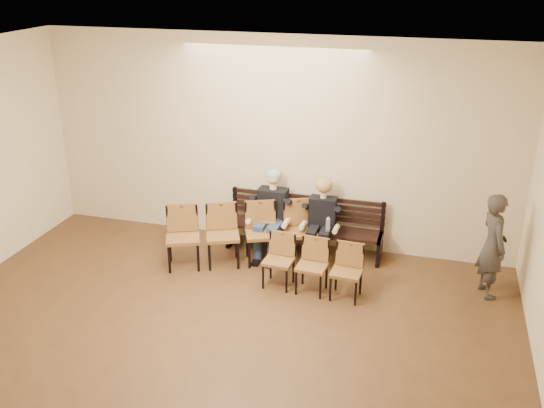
# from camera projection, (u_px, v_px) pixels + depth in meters

# --- Properties ---
(room_walls) EXTENTS (8.02, 10.01, 3.51)m
(room_walls) POSITION_uv_depth(u_px,v_px,m) (158.00, 184.00, 5.91)
(room_walls) COLOR beige
(room_walls) RESTS_ON ground
(bench) EXTENTS (2.60, 0.90, 0.45)m
(bench) POSITION_uv_depth(u_px,v_px,m) (303.00, 239.00, 10.08)
(bench) COLOR black
(bench) RESTS_ON ground
(seated_man) EXTENTS (0.59, 0.82, 1.43)m
(seated_man) POSITION_uv_depth(u_px,v_px,m) (271.00, 212.00, 9.92)
(seated_man) COLOR black
(seated_man) RESTS_ON ground
(seated_woman) EXTENTS (0.54, 0.74, 1.25)m
(seated_woman) POSITION_uv_depth(u_px,v_px,m) (321.00, 222.00, 9.74)
(seated_woman) COLOR black
(seated_woman) RESTS_ON ground
(laptop) EXTENTS (0.33, 0.27, 0.22)m
(laptop) POSITION_uv_depth(u_px,v_px,m) (269.00, 224.00, 9.85)
(laptop) COLOR #B6B6BA
(laptop) RESTS_ON bench
(water_bottle) EXTENTS (0.08, 0.08, 0.23)m
(water_bottle) POSITION_uv_depth(u_px,v_px,m) (328.00, 232.00, 9.54)
(water_bottle) COLOR silver
(water_bottle) RESTS_ON bench
(bag) EXTENTS (0.42, 0.32, 0.28)m
(bag) POSITION_uv_depth(u_px,v_px,m) (280.00, 246.00, 10.04)
(bag) COLOR black
(bag) RESTS_ON ground
(passerby) EXTENTS (0.63, 0.77, 1.81)m
(passerby) POSITION_uv_depth(u_px,v_px,m) (494.00, 238.00, 8.56)
(passerby) COLOR #36322C
(passerby) RESTS_ON ground
(chair_row_front) EXTENTS (2.41, 1.43, 0.98)m
(chair_row_front) POSITION_uv_depth(u_px,v_px,m) (242.00, 235.00, 9.61)
(chair_row_front) COLOR olive
(chair_row_front) RESTS_ON ground
(chair_row_back) EXTENTS (1.48, 0.54, 0.81)m
(chair_row_back) POSITION_uv_depth(u_px,v_px,m) (312.00, 267.00, 8.81)
(chair_row_back) COLOR olive
(chair_row_back) RESTS_ON ground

